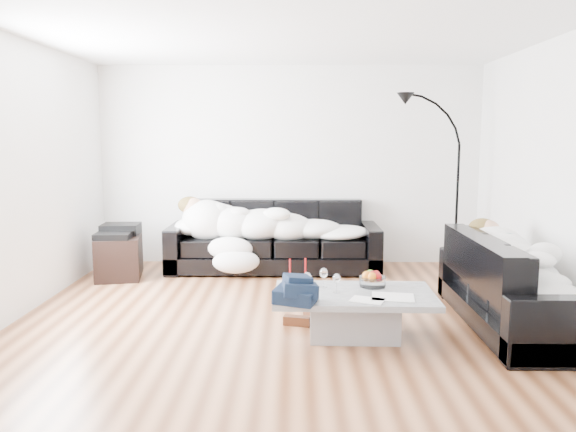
{
  "coord_description": "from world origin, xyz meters",
  "views": [
    {
      "loc": [
        0.07,
        -5.19,
        1.67
      ],
      "look_at": [
        0.0,
        0.3,
        0.9
      ],
      "focal_mm": 35.0,
      "sensor_mm": 36.0,
      "label": 1
    }
  ],
  "objects_px": {
    "wine_glass_a": "(324,278)",
    "av_cabinet": "(119,256)",
    "fruit_bowl": "(373,279)",
    "shoes": "(306,318)",
    "wine_glass_c": "(337,283)",
    "sofa_back": "(274,236)",
    "sleeper_right": "(517,257)",
    "sleeper_back": "(274,220)",
    "wine_glass_b": "(307,283)",
    "candle_left": "(290,272)",
    "sofa_right": "(515,282)",
    "floor_lamp": "(457,195)",
    "stereo": "(118,230)",
    "candle_right": "(305,271)",
    "coffee_table": "(354,315)"
  },
  "relations": [
    {
      "from": "wine_glass_a",
      "to": "av_cabinet",
      "type": "relative_size",
      "value": 0.23
    },
    {
      "from": "fruit_bowl",
      "to": "shoes",
      "type": "bearing_deg",
      "value": 163.22
    },
    {
      "from": "wine_glass_c",
      "to": "sofa_back",
      "type": "bearing_deg",
      "value": 104.11
    },
    {
      "from": "sleeper_right",
      "to": "av_cabinet",
      "type": "bearing_deg",
      "value": 66.82
    },
    {
      "from": "sleeper_back",
      "to": "shoes",
      "type": "bearing_deg",
      "value": -79.79
    },
    {
      "from": "wine_glass_b",
      "to": "shoes",
      "type": "relative_size",
      "value": 0.41
    },
    {
      "from": "sofa_back",
      "to": "wine_glass_c",
      "type": "xyz_separation_m",
      "value": [
        0.61,
        -2.44,
        0.04
      ]
    },
    {
      "from": "wine_glass_b",
      "to": "candle_left",
      "type": "relative_size",
      "value": 0.75
    },
    {
      "from": "sofa_right",
      "to": "shoes",
      "type": "relative_size",
      "value": 4.85
    },
    {
      "from": "wine_glass_c",
      "to": "floor_lamp",
      "type": "relative_size",
      "value": 0.08
    },
    {
      "from": "fruit_bowl",
      "to": "av_cabinet",
      "type": "relative_size",
      "value": 0.31
    },
    {
      "from": "sofa_back",
      "to": "shoes",
      "type": "xyz_separation_m",
      "value": [
        0.36,
        -2.07,
        -0.39
      ]
    },
    {
      "from": "wine_glass_c",
      "to": "av_cabinet",
      "type": "height_order",
      "value": "wine_glass_c"
    },
    {
      "from": "sofa_back",
      "to": "floor_lamp",
      "type": "height_order",
      "value": "floor_lamp"
    },
    {
      "from": "sleeper_back",
      "to": "stereo",
      "type": "bearing_deg",
      "value": -169.43
    },
    {
      "from": "fruit_bowl",
      "to": "shoes",
      "type": "height_order",
      "value": "fruit_bowl"
    },
    {
      "from": "sleeper_right",
      "to": "stereo",
      "type": "height_order",
      "value": "sleeper_right"
    },
    {
      "from": "shoes",
      "to": "candle_right",
      "type": "bearing_deg",
      "value": -73.71
    },
    {
      "from": "sleeper_back",
      "to": "shoes",
      "type": "height_order",
      "value": "sleeper_back"
    },
    {
      "from": "sofa_right",
      "to": "candle_right",
      "type": "bearing_deg",
      "value": 89.02
    },
    {
      "from": "sleeper_right",
      "to": "coffee_table",
      "type": "xyz_separation_m",
      "value": [
        -1.46,
        -0.3,
        -0.43
      ]
    },
    {
      "from": "wine_glass_b",
      "to": "shoes",
      "type": "bearing_deg",
      "value": 90.43
    },
    {
      "from": "sofa_back",
      "to": "sleeper_back",
      "type": "relative_size",
      "value": 1.18
    },
    {
      "from": "coffee_table",
      "to": "candle_left",
      "type": "relative_size",
      "value": 5.9
    },
    {
      "from": "wine_glass_b",
      "to": "floor_lamp",
      "type": "relative_size",
      "value": 0.09
    },
    {
      "from": "candle_right",
      "to": "floor_lamp",
      "type": "bearing_deg",
      "value": 46.18
    },
    {
      "from": "av_cabinet",
      "to": "fruit_bowl",
      "type": "bearing_deg",
      "value": -44.82
    },
    {
      "from": "sofa_right",
      "to": "wine_glass_b",
      "type": "height_order",
      "value": "sofa_right"
    },
    {
      "from": "sofa_back",
      "to": "sofa_right",
      "type": "distance_m",
      "value": 3.08
    },
    {
      "from": "sofa_back",
      "to": "fruit_bowl",
      "type": "bearing_deg",
      "value": -67.32
    },
    {
      "from": "floor_lamp",
      "to": "sofa_right",
      "type": "bearing_deg",
      "value": -111.92
    },
    {
      "from": "wine_glass_c",
      "to": "shoes",
      "type": "height_order",
      "value": "wine_glass_c"
    },
    {
      "from": "fruit_bowl",
      "to": "coffee_table",
      "type": "bearing_deg",
      "value": -132.97
    },
    {
      "from": "shoes",
      "to": "wine_glass_c",
      "type": "bearing_deg",
      "value": -30.42
    },
    {
      "from": "wine_glass_b",
      "to": "candle_left",
      "type": "xyz_separation_m",
      "value": [
        -0.14,
        0.25,
        0.03
      ]
    },
    {
      "from": "sleeper_right",
      "to": "fruit_bowl",
      "type": "distance_m",
      "value": 1.29
    },
    {
      "from": "wine_glass_b",
      "to": "stereo",
      "type": "height_order",
      "value": "stereo"
    },
    {
      "from": "coffee_table",
      "to": "wine_glass_b",
      "type": "height_order",
      "value": "wine_glass_b"
    },
    {
      "from": "wine_glass_a",
      "to": "wine_glass_b",
      "type": "height_order",
      "value": "wine_glass_b"
    },
    {
      "from": "candle_right",
      "to": "shoes",
      "type": "height_order",
      "value": "candle_right"
    },
    {
      "from": "sleeper_right",
      "to": "wine_glass_b",
      "type": "bearing_deg",
      "value": 99.32
    },
    {
      "from": "wine_glass_a",
      "to": "shoes",
      "type": "distance_m",
      "value": 0.5
    },
    {
      "from": "wine_glass_b",
      "to": "candle_left",
      "type": "distance_m",
      "value": 0.29
    },
    {
      "from": "candle_right",
      "to": "floor_lamp",
      "type": "distance_m",
      "value": 2.78
    },
    {
      "from": "shoes",
      "to": "sleeper_right",
      "type": "bearing_deg",
      "value": 23.38
    },
    {
      "from": "wine_glass_c",
      "to": "sleeper_right",
      "type": "bearing_deg",
      "value": 10.65
    },
    {
      "from": "wine_glass_b",
      "to": "av_cabinet",
      "type": "distance_m",
      "value": 3.03
    },
    {
      "from": "coffee_table",
      "to": "wine_glass_a",
      "type": "bearing_deg",
      "value": 147.8
    },
    {
      "from": "candle_left",
      "to": "candle_right",
      "type": "height_order",
      "value": "candle_left"
    },
    {
      "from": "stereo",
      "to": "wine_glass_a",
      "type": "bearing_deg",
      "value": -42.21
    }
  ]
}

